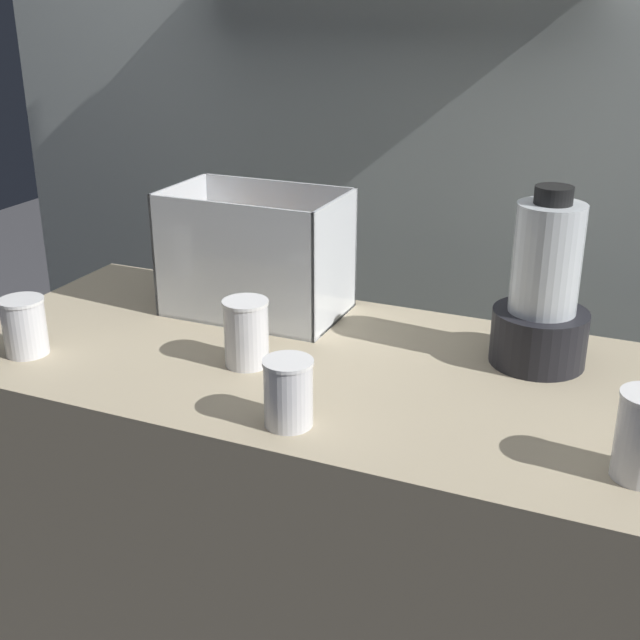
% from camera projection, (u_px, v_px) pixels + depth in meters
% --- Properties ---
extents(counter, '(1.40, 0.64, 0.90)m').
position_uv_depth(counter, '(320.00, 562.00, 1.68)').
color(counter, tan).
rests_on(counter, ground_plane).
extents(back_wall_unit, '(2.60, 0.24, 2.50)m').
position_uv_depth(back_wall_unit, '(441.00, 106.00, 2.03)').
color(back_wall_unit, silver).
rests_on(back_wall_unit, ground_plane).
extents(carrot_display_bin, '(0.36, 0.22, 0.26)m').
position_uv_depth(carrot_display_bin, '(258.00, 276.00, 1.71)').
color(carrot_display_bin, white).
rests_on(carrot_display_bin, counter).
extents(blender_pitcher, '(0.17, 0.17, 0.32)m').
position_uv_depth(blender_pitcher, '(543.00, 298.00, 1.46)').
color(blender_pitcher, black).
rests_on(blender_pitcher, counter).
extents(juice_cup_orange_far_left, '(0.08, 0.08, 0.11)m').
position_uv_depth(juice_cup_orange_far_left, '(25.00, 329.00, 1.52)').
color(juice_cup_orange_far_left, white).
rests_on(juice_cup_orange_far_left, counter).
extents(juice_cup_mango_left, '(0.08, 0.08, 0.12)m').
position_uv_depth(juice_cup_mango_left, '(246.00, 336.00, 1.48)').
color(juice_cup_mango_left, white).
rests_on(juice_cup_mango_left, counter).
extents(juice_cup_pomegranate_middle, '(0.08, 0.08, 0.11)m').
position_uv_depth(juice_cup_pomegranate_middle, '(288.00, 397.00, 1.27)').
color(juice_cup_pomegranate_middle, white).
rests_on(juice_cup_pomegranate_middle, counter).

